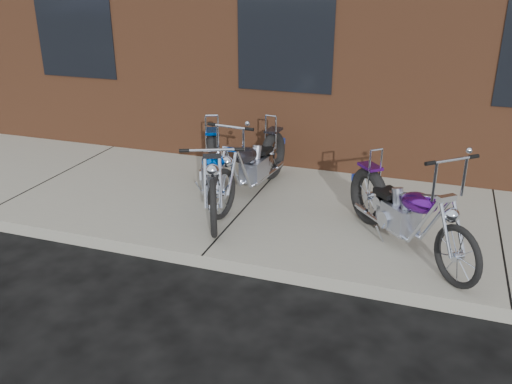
% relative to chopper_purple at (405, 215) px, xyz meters
% --- Properties ---
extents(ground, '(120.00, 120.00, 0.00)m').
position_rel_chopper_purple_xyz_m(ground, '(-1.97, -0.87, -0.54)').
color(ground, black).
rests_on(ground, ground).
extents(sidewalk, '(22.00, 3.00, 0.15)m').
position_rel_chopper_purple_xyz_m(sidewalk, '(-1.97, 0.63, -0.46)').
color(sidewalk, gray).
rests_on(sidewalk, ground).
extents(chopper_purple, '(1.48, 1.68, 1.20)m').
position_rel_chopper_purple_xyz_m(chopper_purple, '(0.00, 0.00, 0.00)').
color(chopper_purple, black).
rests_on(chopper_purple, sidewalk).
extents(chopper_blue, '(1.01, 2.16, 1.00)m').
position_rel_chopper_purple_xyz_m(chopper_blue, '(-2.38, 0.42, 0.03)').
color(chopper_blue, black).
rests_on(chopper_blue, sidewalk).
extents(chopper_third, '(0.54, 2.16, 1.10)m').
position_rel_chopper_purple_xyz_m(chopper_third, '(-2.03, 0.88, 0.00)').
color(chopper_third, black).
rests_on(chopper_third, sidewalk).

